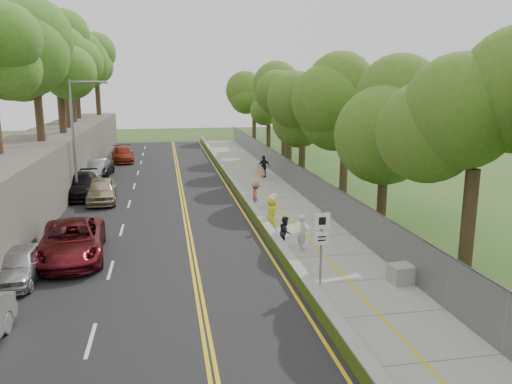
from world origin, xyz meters
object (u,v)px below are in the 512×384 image
(car_2, at_px, (72,241))
(painter_0, at_px, (271,213))
(concrete_block, at_px, (403,273))
(streetlight, at_px, (77,132))
(construction_barrel, at_px, (260,172))
(person_far, at_px, (264,166))
(car_0, at_px, (19,265))
(signpost, at_px, (322,237))

(car_2, relative_size, painter_0, 3.39)
(concrete_block, bearing_deg, car_2, 158.51)
(painter_0, bearing_deg, streetlight, 38.66)
(car_2, distance_m, painter_0, 10.21)
(streetlight, xyz_separation_m, construction_barrel, (13.46, 5.74, -4.14))
(painter_0, bearing_deg, concrete_block, -168.68)
(streetlight, bearing_deg, concrete_block, -49.80)
(construction_barrel, bearing_deg, person_far, 5.59)
(painter_0, bearing_deg, person_far, -21.66)
(concrete_block, distance_m, car_2, 14.30)
(concrete_block, bearing_deg, car_0, 169.07)
(streetlight, xyz_separation_m, car_0, (-0.14, -14.59, -3.93))
(streetlight, relative_size, concrete_block, 7.38)
(streetlight, relative_size, signpost, 2.58)
(construction_barrel, bearing_deg, signpost, -94.90)
(concrete_block, xyz_separation_m, car_2, (-13.30, 5.24, 0.46))
(streetlight, relative_size, car_2, 1.34)
(streetlight, height_order, car_0, streetlight)
(construction_barrel, height_order, painter_0, painter_0)
(construction_barrel, distance_m, car_0, 24.46)
(streetlight, xyz_separation_m, painter_0, (11.21, -9.21, -3.71))
(car_0, bearing_deg, person_far, 56.65)
(car_2, height_order, painter_0, painter_0)
(construction_barrel, bearing_deg, car_0, -123.78)
(concrete_block, xyz_separation_m, person_far, (-0.98, 23.24, 0.56))
(streetlight, bearing_deg, signpost, -55.92)
(car_2, xyz_separation_m, person_far, (12.32, 18.00, 0.10))
(streetlight, xyz_separation_m, person_far, (13.78, 5.77, -3.67))
(concrete_block, height_order, car_2, car_2)
(person_far, bearing_deg, streetlight, 10.49)
(car_0, height_order, car_2, car_2)
(person_far, bearing_deg, concrete_block, 80.20)
(streetlight, relative_size, painter_0, 4.55)
(signpost, xyz_separation_m, construction_barrel, (1.95, 22.75, -1.46))
(concrete_block, distance_m, car_0, 15.18)
(streetlight, distance_m, signpost, 20.72)
(construction_barrel, height_order, concrete_block, construction_barrel)
(streetlight, height_order, signpost, streetlight)
(concrete_block, height_order, car_0, car_0)
(painter_0, bearing_deg, construction_barrel, -20.50)
(car_0, bearing_deg, streetlight, 90.46)
(car_2, relative_size, person_far, 3.23)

